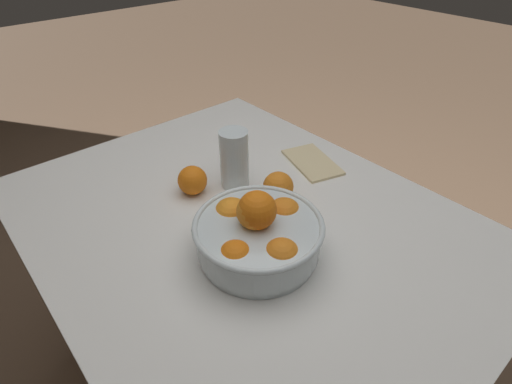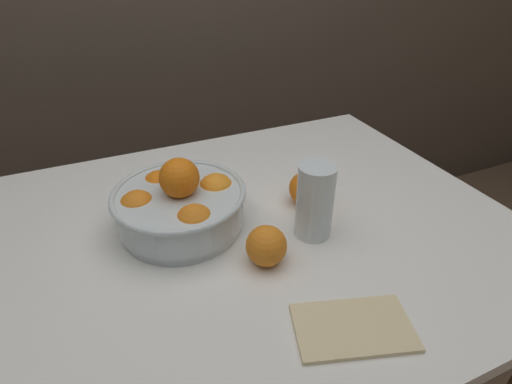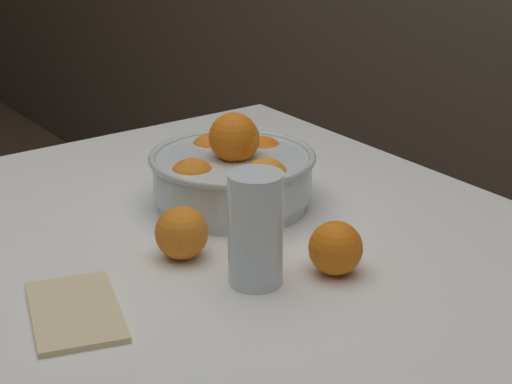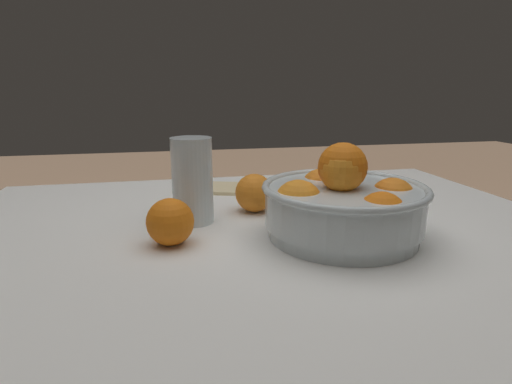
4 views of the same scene
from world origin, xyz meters
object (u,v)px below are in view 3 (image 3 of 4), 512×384
Objects in this scene: fruit_bowl at (233,172)px; juice_glass at (256,233)px; orange_loose_front at (336,248)px; orange_loose_near_bowl at (180,232)px.

juice_glass is at bearing -28.03° from fruit_bowl.
juice_glass reaches higher than orange_loose_front.
juice_glass is (0.24, -0.13, 0.02)m from fruit_bowl.
orange_loose_near_bowl is 0.22m from orange_loose_front.
juice_glass is 2.08× the size of orange_loose_front.
fruit_bowl is at bearing 123.72° from orange_loose_near_bowl.
juice_glass is 2.04× the size of orange_loose_near_bowl.
fruit_bowl is 3.59× the size of orange_loose_front.
fruit_bowl reaches higher than orange_loose_near_bowl.
fruit_bowl reaches higher than juice_glass.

